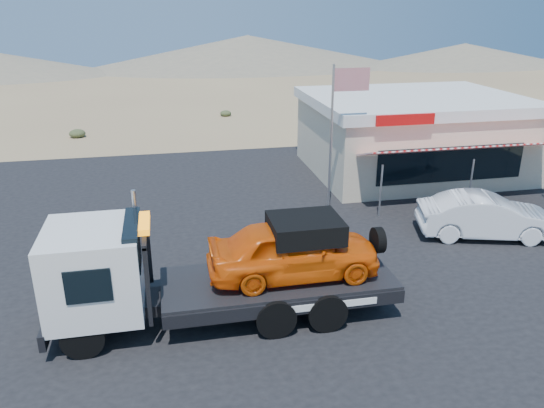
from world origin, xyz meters
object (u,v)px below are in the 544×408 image
at_px(tow_truck, 216,265).
at_px(jerky_store, 412,134).
at_px(white_sedan, 486,216).
at_px(flagpole, 337,122).

bearing_deg(tow_truck, jerky_store, 46.24).
xyz_separation_m(tow_truck, white_sedan, (10.37, 3.45, -0.83)).
bearing_deg(flagpole, jerky_store, 38.79).
bearing_deg(jerky_store, tow_truck, -133.76).
height_order(tow_truck, white_sedan, tow_truck).
relative_size(tow_truck, jerky_store, 0.88).
height_order(jerky_store, flagpole, flagpole).
height_order(white_sedan, jerky_store, jerky_store).
relative_size(tow_truck, white_sedan, 1.87).
distance_m(white_sedan, jerky_store, 8.48).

